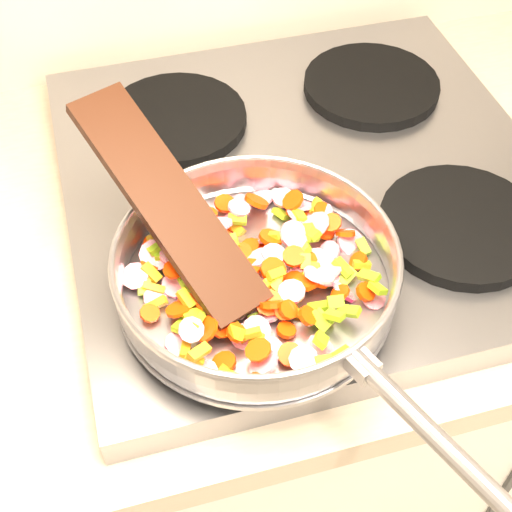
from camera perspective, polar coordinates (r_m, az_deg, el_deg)
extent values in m
cube|color=#939399|center=(0.91, 4.09, 5.73)|extent=(0.60, 0.60, 0.04)
cylinder|color=black|center=(0.77, -2.38, -1.53)|extent=(0.19, 0.19, 0.02)
cylinder|color=black|center=(0.86, 16.09, 2.42)|extent=(0.19, 0.19, 0.02)
cylinder|color=black|center=(0.97, -6.45, 10.83)|extent=(0.19, 0.19, 0.02)
cylinder|color=black|center=(1.04, 9.21, 13.33)|extent=(0.19, 0.19, 0.02)
cylinder|color=#9E9EA5|center=(0.75, 0.00, -2.44)|extent=(0.29, 0.29, 0.01)
torus|color=#9E9EA5|center=(0.73, 0.00, -1.03)|extent=(0.33, 0.33, 0.05)
torus|color=#9E9EA5|center=(0.71, 0.00, 0.21)|extent=(0.29, 0.29, 0.01)
cylinder|color=#9E9EA5|center=(0.63, 13.86, -13.57)|extent=(0.09, 0.18, 0.02)
cube|color=#9E9EA5|center=(0.65, 8.41, -8.58)|extent=(0.03, 0.04, 0.02)
cube|color=orange|center=(0.69, -0.36, -6.20)|extent=(0.02, 0.01, 0.01)
cube|color=#80AF18|center=(0.70, 0.10, -6.41)|extent=(0.02, 0.02, 0.01)
cube|color=orange|center=(0.77, -7.20, 1.63)|extent=(0.02, 0.02, 0.01)
cylinder|color=#FF3404|center=(0.78, -2.64, 1.20)|extent=(0.04, 0.03, 0.02)
cylinder|color=#FF3404|center=(0.74, 5.07, -2.16)|extent=(0.02, 0.02, 0.02)
cylinder|color=#FF3404|center=(0.79, -6.03, 3.36)|extent=(0.02, 0.02, 0.02)
cylinder|color=#CE144A|center=(0.76, 3.51, -1.09)|extent=(0.04, 0.04, 0.01)
cylinder|color=#CE144A|center=(0.82, -1.69, 3.96)|extent=(0.04, 0.05, 0.03)
cylinder|color=#FF3404|center=(0.79, 5.46, 1.94)|extent=(0.03, 0.03, 0.01)
cylinder|color=#CE144A|center=(0.72, -3.49, -3.24)|extent=(0.04, 0.04, 0.01)
cylinder|color=#FF3404|center=(0.77, -0.47, 0.76)|extent=(0.03, 0.03, 0.01)
cube|color=#80AF18|center=(0.79, -4.63, 2.34)|extent=(0.03, 0.02, 0.01)
cube|color=orange|center=(0.71, 1.84, -3.77)|extent=(0.02, 0.02, 0.01)
cylinder|color=#CE144A|center=(0.75, -6.62, 0.25)|extent=(0.04, 0.04, 0.01)
cube|color=#80AF18|center=(0.74, 4.41, -1.28)|extent=(0.02, 0.03, 0.01)
cube|color=orange|center=(0.68, -2.24, -9.46)|extent=(0.02, 0.02, 0.02)
cylinder|color=#FF3404|center=(0.71, 1.03, -3.76)|extent=(0.04, 0.04, 0.02)
cube|color=#80AF18|center=(0.75, 6.99, -0.91)|extent=(0.02, 0.03, 0.02)
cylinder|color=#FF3404|center=(0.76, -5.64, -0.52)|extent=(0.03, 0.03, 0.02)
cylinder|color=#CE144A|center=(0.70, -6.28, -7.03)|extent=(0.03, 0.03, 0.01)
cube|color=orange|center=(0.72, 0.65, -2.49)|extent=(0.02, 0.02, 0.01)
cylinder|color=#FF3404|center=(0.68, 2.74, -7.87)|extent=(0.03, 0.03, 0.01)
cylinder|color=#FF3404|center=(0.81, 3.36, 3.57)|extent=(0.04, 0.04, 0.02)
cube|color=#80AF18|center=(0.75, 7.23, -1.73)|extent=(0.03, 0.02, 0.02)
cube|color=#80AF18|center=(0.73, 5.03, -4.07)|extent=(0.03, 0.02, 0.01)
cube|color=orange|center=(0.80, -5.72, 3.16)|extent=(0.02, 0.02, 0.02)
cube|color=orange|center=(0.72, 5.70, -4.86)|extent=(0.02, 0.01, 0.02)
cube|color=#80AF18|center=(0.77, 4.60, 1.75)|extent=(0.02, 0.02, 0.02)
cube|color=#80AF18|center=(0.67, 5.45, -8.40)|extent=(0.02, 0.01, 0.01)
cylinder|color=#FF3404|center=(0.75, 4.02, -0.30)|extent=(0.03, 0.03, 0.01)
cube|color=orange|center=(0.76, 8.46, -0.69)|extent=(0.02, 0.01, 0.01)
cylinder|color=#FF3404|center=(0.71, 1.18, -3.85)|extent=(0.03, 0.03, 0.03)
cube|color=#80AF18|center=(0.77, -6.83, 0.35)|extent=(0.03, 0.02, 0.02)
cube|color=#80AF18|center=(0.73, -4.94, -2.03)|extent=(0.02, 0.02, 0.01)
cube|color=#80AF18|center=(0.71, 6.39, -3.65)|extent=(0.02, 0.02, 0.01)
cylinder|color=#CE144A|center=(0.75, -9.65, -1.59)|extent=(0.03, 0.03, 0.02)
cube|color=#80AF18|center=(0.72, 5.37, -5.01)|extent=(0.02, 0.02, 0.02)
cylinder|color=#FF3404|center=(0.67, 0.17, -7.53)|extent=(0.03, 0.03, 0.01)
cube|color=#80AF18|center=(0.72, -1.66, -3.51)|extent=(0.01, 0.02, 0.01)
cylinder|color=#CE144A|center=(0.74, -8.05, -3.35)|extent=(0.03, 0.03, 0.01)
cube|color=#80AF18|center=(0.76, -7.93, 0.78)|extent=(0.03, 0.02, 0.01)
cube|color=#80AF18|center=(0.67, -1.83, -10.11)|extent=(0.02, 0.02, 0.01)
cylinder|color=#FF3404|center=(0.71, -3.91, -3.58)|extent=(0.03, 0.03, 0.02)
cylinder|color=#FF3404|center=(0.78, 0.03, 0.70)|extent=(0.03, 0.03, 0.01)
cylinder|color=#CE144A|center=(0.70, 5.21, -7.25)|extent=(0.03, 0.03, 0.02)
cube|color=#80AF18|center=(0.71, -5.85, -5.49)|extent=(0.03, 0.03, 0.01)
cylinder|color=#CE144A|center=(0.75, 1.44, 0.18)|extent=(0.03, 0.03, 0.01)
cube|color=#80AF18|center=(0.75, -4.95, -0.26)|extent=(0.03, 0.02, 0.01)
cylinder|color=#FF3404|center=(0.78, 6.06, 2.69)|extent=(0.03, 0.03, 0.01)
cylinder|color=#FF3404|center=(0.73, 1.68, -3.74)|extent=(0.03, 0.03, 0.02)
cylinder|color=#CE144A|center=(0.74, 7.14, -2.79)|extent=(0.03, 0.04, 0.03)
cylinder|color=#CE144A|center=(0.74, 3.38, -1.78)|extent=(0.03, 0.03, 0.02)
cylinder|color=#FF3404|center=(0.71, 2.25, -4.36)|extent=(0.03, 0.03, 0.02)
cylinder|color=#CE144A|center=(0.73, -0.08, -3.83)|extent=(0.03, 0.03, 0.02)
cube|color=#80AF18|center=(0.78, 8.58, 0.73)|extent=(0.01, 0.02, 0.01)
cylinder|color=#FF3404|center=(0.73, 1.97, -2.81)|extent=(0.03, 0.03, 0.01)
cube|color=orange|center=(0.78, -8.20, 0.83)|extent=(0.01, 0.03, 0.02)
cylinder|color=#FF3404|center=(0.78, -2.66, 0.63)|extent=(0.03, 0.02, 0.02)
cube|color=#80AF18|center=(0.73, 9.71, -2.57)|extent=(0.02, 0.02, 0.02)
cube|color=orange|center=(0.81, 4.78, 3.97)|extent=(0.02, 0.02, 0.01)
cylinder|color=#CE144A|center=(0.72, -1.72, -4.00)|extent=(0.03, 0.03, 0.02)
cube|color=#80AF18|center=(0.71, 5.11, -5.20)|extent=(0.02, 0.03, 0.02)
cylinder|color=#CE144A|center=(0.76, -3.53, 0.48)|extent=(0.04, 0.04, 0.02)
cylinder|color=#CE144A|center=(0.76, 3.07, 1.68)|extent=(0.04, 0.04, 0.03)
cylinder|color=#CE144A|center=(0.80, 3.44, 3.25)|extent=(0.03, 0.04, 0.02)
cylinder|color=#CE144A|center=(0.74, 5.43, -1.47)|extent=(0.04, 0.04, 0.02)
cylinder|color=#FF3404|center=(0.70, 2.59, -4.30)|extent=(0.02, 0.03, 0.02)
cylinder|color=#FF3404|center=(0.76, 1.21, 1.47)|extent=(0.04, 0.04, 0.02)
cube|color=orange|center=(0.77, -1.75, 1.12)|extent=(0.01, 0.02, 0.02)
cube|color=#80AF18|center=(0.74, -5.93, -1.20)|extent=(0.02, 0.03, 0.01)
cylinder|color=#FF3404|center=(0.77, 8.18, -0.38)|extent=(0.02, 0.03, 0.02)
cylinder|color=#CE144A|center=(0.82, 2.23, 4.67)|extent=(0.04, 0.04, 0.01)
cylinder|color=#CE144A|center=(0.67, 3.83, -8.25)|extent=(0.03, 0.03, 0.01)
cylinder|color=#FF3404|center=(0.74, 2.91, -1.98)|extent=(0.03, 0.04, 0.02)
cube|color=#80AF18|center=(0.70, -4.93, -4.67)|extent=(0.03, 0.02, 0.01)
cylinder|color=#FF3404|center=(0.74, 3.05, -0.01)|extent=(0.03, 0.03, 0.01)
cube|color=orange|center=(0.67, -4.56, -7.68)|extent=(0.03, 0.02, 0.01)
cylinder|color=#FF3404|center=(0.79, -8.20, 0.89)|extent=(0.03, 0.03, 0.02)
cylinder|color=#CE144A|center=(0.68, -4.40, -9.45)|extent=(0.05, 0.05, 0.01)
cylinder|color=#FF3404|center=(0.79, -7.30, 1.11)|extent=(0.03, 0.03, 0.02)
cylinder|color=#CE144A|center=(0.70, 0.05, -5.94)|extent=(0.03, 0.03, 0.02)
cylinder|color=#FF3404|center=(0.82, -2.50, 4.22)|extent=(0.03, 0.03, 0.01)
cylinder|color=#FF3404|center=(0.80, 2.97, 4.48)|extent=(0.03, 0.04, 0.02)
cube|color=#80AF18|center=(0.81, 2.04, 3.39)|extent=(0.02, 0.02, 0.01)
cube|color=orange|center=(0.72, -4.47, -2.15)|extent=(0.02, 0.02, 0.02)
cube|color=#80AF18|center=(0.72, -1.78, -3.38)|extent=(0.02, 0.02, 0.02)
cylinder|color=#CE144A|center=(0.78, 5.87, 0.38)|extent=(0.02, 0.03, 0.02)
cube|color=orange|center=(0.76, -2.27, -0.29)|extent=(0.02, 0.01, 0.01)
cylinder|color=#FF3404|center=(0.69, -2.58, -8.50)|extent=(0.03, 0.03, 0.01)
cube|color=orange|center=(0.73, 3.21, -2.79)|extent=(0.02, 0.03, 0.02)
cube|color=orange|center=(0.75, -8.37, -1.34)|extent=(0.02, 0.02, 0.02)
cylinder|color=#FF3404|center=(0.70, 4.16, -4.79)|extent=(0.02, 0.03, 0.02)
cube|color=orange|center=(0.77, 1.19, 1.64)|extent=(0.02, 0.02, 0.02)
cube|color=#80AF18|center=(0.76, -7.61, 0.34)|extent=(0.02, 0.02, 0.01)
cube|color=orange|center=(0.73, 1.59, -1.44)|extent=(0.02, 0.02, 0.02)
cylinder|color=#FF3404|center=(0.73, 4.02, -2.02)|extent=(0.03, 0.03, 0.02)
cylinder|color=#FF3404|center=(0.81, -3.78, 3.41)|extent=(0.03, 0.03, 0.01)
cylinder|color=#CE144A|center=(0.81, 5.12, 3.44)|extent=(0.04, 0.04, 0.01)
cube|color=orange|center=(0.73, -0.40, -3.13)|extent=(0.02, 0.03, 0.01)
cylinder|color=#FF3404|center=(0.81, 0.05, 4.42)|extent=(0.04, 0.04, 0.03)
cube|color=orange|center=(0.72, 3.23, -4.52)|extent=(0.03, 0.02, 0.02)
cube|color=#80AF18|center=(0.77, 3.94, 0.64)|extent=(0.02, 0.02, 0.02)
cylinder|color=#FF3404|center=(0.80, 5.42, 3.51)|extent=(0.03, 0.04, 0.02)
cylinder|color=#CE144A|center=(0.74, 0.51, -2.43)|extent=(0.04, 0.04, 0.01)
cylinder|color=#CE144A|center=(0.73, 5.05, -1.53)|extent=(0.04, 0.04, 0.02)
cube|color=orange|center=(0.68, -4.95, -8.26)|extent=(0.02, 0.02, 0.02)
cylinder|color=#FF3404|center=(0.72, -5.48, -3.77)|extent=(0.03, 0.03, 0.01)
cube|color=orange|center=(0.69, -4.69, -5.20)|extent=(0.02, 0.02, 0.01)
cylinder|color=#CE144A|center=(0.72, 0.93, -4.24)|extent=(0.05, 0.05, 0.02)
cube|color=#80AF18|center=(0.79, -1.50, 2.95)|extent=(0.02, 0.02, 0.01)
cube|color=#80AF18|center=(0.74, 4.01, -0.44)|extent=(0.01, 0.02, 0.01)
cube|color=orange|center=(0.74, -8.20, -2.55)|extent=(0.03, 0.02, 0.01)
cube|color=#80AF18|center=(0.70, 6.31, -4.76)|extent=(0.02, 0.02, 0.01)
cylinder|color=#CE144A|center=(0.69, -5.21, -5.89)|extent=(0.03, 0.03, 0.02)
cylinder|color=#CE144A|center=(0.69, 1.15, -7.40)|extent=(0.04, 0.03, 0.01)
cylinder|color=#CE144A|center=(0.79, 7.62, 1.04)|extent=(0.04, 0.04, 0.02)
cylinder|color=#FF3404|center=(0.73, -6.66, -1.11)|extent=(0.03, 0.03, 0.01)
cylinder|color=#FF3404|center=(0.74, -4.18, -1.26)|extent=(0.03, 0.03, 0.02)
cube|color=#80AF18|center=(0.75, -2.48, -0.65)|extent=(0.02, 0.02, 0.01)
cylinder|color=#CE144A|center=(0.76, -4.28, 0.24)|extent=(0.04, 0.04, 0.02)
cylinder|color=#FF3404|center=(0.69, -1.54, -6.16)|extent=(0.02, 0.02, 0.01)
cylinder|color=#CE144A|center=(0.68, 0.61, -8.64)|extent=(0.03, 0.04, 0.03)
cylinder|color=#FF3404|center=(0.75, -8.56, -0.84)|extent=(0.02, 0.02, 0.02)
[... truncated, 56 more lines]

